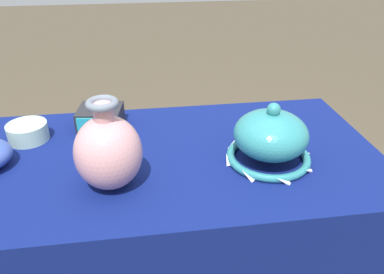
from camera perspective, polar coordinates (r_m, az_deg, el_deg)
The scene contains 5 objects.
display_table at distance 1.13m, azimuth -4.22°, elevation -6.42°, with size 1.28×0.65×0.75m.
vase_tall_bulbous at distance 0.94m, azimuth -12.64°, elevation -2.12°, with size 0.17×0.17×0.24m.
vase_dome_bell at distance 1.06m, azimuth 11.84°, elevation -0.25°, with size 0.25×0.25×0.18m.
mosaic_tile_box at distance 1.27m, azimuth -13.76°, elevation 2.84°, with size 0.15×0.14×0.07m.
pot_squat_celadon at distance 1.26m, azimuth -23.74°, elevation 0.70°, with size 0.12×0.12×0.05m, color #A8CCB7.
Camera 1 is at (-0.05, -0.94, 1.33)m, focal length 35.00 mm.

